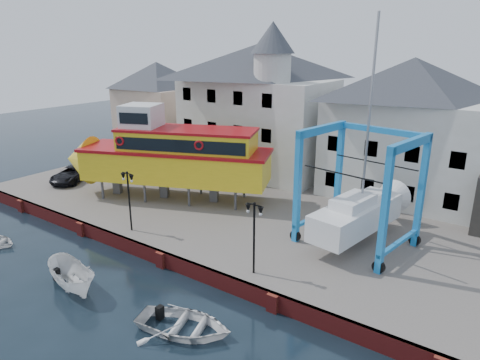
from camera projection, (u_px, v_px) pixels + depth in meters
The scene contains 13 objects.
ground at pixel (162, 267), 26.45m from camera, with size 140.00×140.00×0.00m, color black.
hardstanding at pixel (258, 207), 34.88m from camera, with size 44.00×22.00×1.00m, color #625B56.
quay_wall at pixel (163, 259), 26.38m from camera, with size 44.00×0.47×1.00m.
building_pink at pixel (159, 109), 48.48m from camera, with size 8.00×7.00×10.30m.
building_white_main at pixel (258, 107), 41.23m from camera, with size 14.00×8.30×14.00m.
building_white_right at pixel (407, 130), 34.34m from camera, with size 12.00×8.00×11.20m.
lamp_post_left at pixel (128, 186), 28.31m from camera, with size 1.12×0.32×4.20m.
lamp_post_right at pixel (254, 220), 22.83m from camera, with size 1.12×0.32×4.20m.
tour_boat at pixel (163, 155), 34.51m from camera, with size 17.79×10.37×7.62m.
travel_lift at pixel (364, 206), 27.22m from camera, with size 7.22×9.46×13.90m.
van at pixel (72, 174), 39.55m from camera, with size 2.28×4.94×1.37m, color black.
motorboat_a at pixel (74, 289), 24.05m from camera, with size 1.70×4.52×1.75m, color white.
motorboat_b at pixel (184, 331), 20.51m from camera, with size 3.38×4.73×0.98m, color white.
Camera 1 is at (17.51, -16.51, 13.14)m, focal length 32.00 mm.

